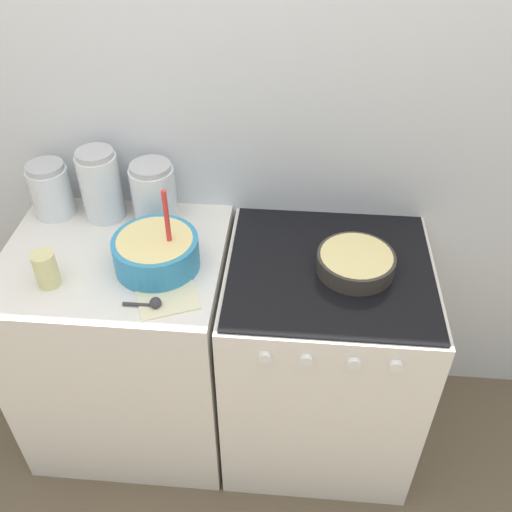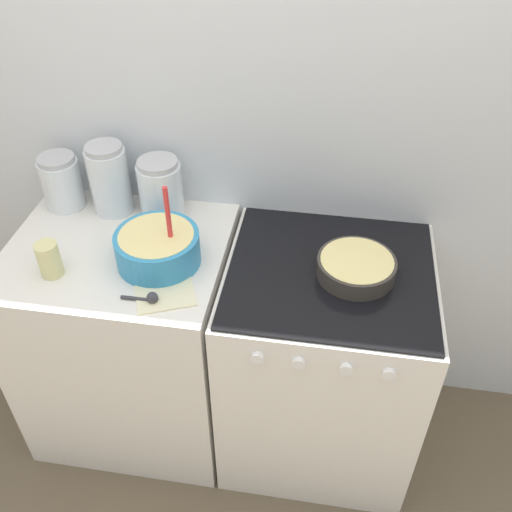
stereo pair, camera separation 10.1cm
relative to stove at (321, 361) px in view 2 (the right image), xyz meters
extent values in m
plane|color=brown|center=(-0.36, -0.32, -0.45)|extent=(12.00, 12.00, 0.00)
cube|color=silver|center=(-0.36, 0.35, 0.75)|extent=(4.49, 0.05, 2.40)
cube|color=silver|center=(-0.73, 0.00, 0.00)|extent=(0.74, 0.64, 0.89)
cube|color=white|center=(0.00, 0.00, -0.01)|extent=(0.69, 0.64, 0.88)
cube|color=black|center=(0.00, 0.00, 0.44)|extent=(0.66, 0.61, 0.01)
cylinder|color=white|center=(-0.19, -0.33, 0.37)|extent=(0.04, 0.02, 0.04)
cylinder|color=white|center=(-0.07, -0.33, 0.37)|extent=(0.04, 0.02, 0.04)
cylinder|color=white|center=(0.07, -0.33, 0.37)|extent=(0.04, 0.02, 0.04)
cylinder|color=white|center=(0.19, -0.33, 0.37)|extent=(0.04, 0.02, 0.04)
cylinder|color=#338CBF|center=(-0.56, -0.04, 0.50)|extent=(0.27, 0.27, 0.11)
cylinder|color=#EFDB8C|center=(-0.56, -0.04, 0.53)|extent=(0.24, 0.24, 0.06)
cylinder|color=red|center=(-0.51, -0.04, 0.60)|extent=(0.02, 0.02, 0.27)
cylinder|color=#38332D|center=(0.08, -0.01, 0.48)|extent=(0.25, 0.25, 0.06)
cylinder|color=#EFDB8C|center=(0.08, -0.01, 0.48)|extent=(0.23, 0.23, 0.05)
cylinder|color=silver|center=(-0.99, 0.22, 0.54)|extent=(0.14, 0.14, 0.18)
cylinder|color=silver|center=(-0.99, 0.22, 0.50)|extent=(0.13, 0.13, 0.11)
cylinder|color=#B2B2B7|center=(-0.99, 0.22, 0.64)|extent=(0.13, 0.13, 0.02)
cylinder|color=silver|center=(-0.81, 0.22, 0.57)|extent=(0.14, 0.14, 0.24)
cylinder|color=olive|center=(-0.81, 0.22, 0.52)|extent=(0.13, 0.13, 0.15)
cylinder|color=#B2B2B7|center=(-0.81, 0.22, 0.70)|extent=(0.13, 0.13, 0.02)
cylinder|color=silver|center=(-0.62, 0.22, 0.55)|extent=(0.16, 0.16, 0.20)
cylinder|color=white|center=(-0.62, 0.22, 0.51)|extent=(0.14, 0.14, 0.12)
cylinder|color=#B2B2B7|center=(-0.62, 0.22, 0.66)|extent=(0.14, 0.14, 0.02)
cylinder|color=beige|center=(-0.88, -0.15, 0.51)|extent=(0.07, 0.07, 0.12)
cube|color=beige|center=(-0.52, -0.13, 0.45)|extent=(0.27, 0.33, 0.01)
cylinder|color=#333338|center=(-0.58, -0.23, 0.45)|extent=(0.09, 0.01, 0.01)
sphere|color=#333338|center=(-0.53, -0.23, 0.46)|extent=(0.04, 0.04, 0.04)
camera|label=1|loc=(-0.12, -1.41, 1.66)|focal=40.00mm
camera|label=2|loc=(-0.02, -1.40, 1.66)|focal=40.00mm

